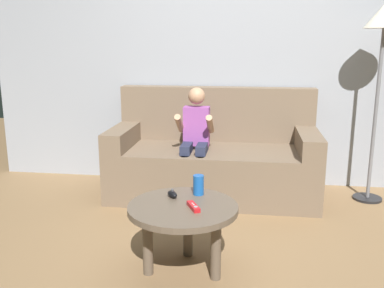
% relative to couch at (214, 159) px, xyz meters
% --- Properties ---
extents(ground_plane, '(9.35, 9.35, 0.00)m').
position_rel_couch_xyz_m(ground_plane, '(0.16, -1.30, -0.31)').
color(ground_plane, olive).
extents(wall_back, '(4.67, 0.05, 2.50)m').
position_rel_couch_xyz_m(wall_back, '(0.16, 0.39, 0.94)').
color(wall_back, '#999EA8').
rests_on(wall_back, ground).
extents(couch, '(1.77, 0.80, 0.92)m').
position_rel_couch_xyz_m(couch, '(0.00, 0.00, 0.00)').
color(couch, '#75604C').
rests_on(couch, ground).
extents(person_seated_on_couch, '(0.31, 0.37, 0.95)m').
position_rel_couch_xyz_m(person_seated_on_couch, '(-0.14, -0.18, 0.24)').
color(person_seated_on_couch, '#282D47').
rests_on(person_seated_on_couch, ground).
extents(coffee_table, '(0.63, 0.63, 0.41)m').
position_rel_couch_xyz_m(coffee_table, '(-0.06, -1.37, 0.04)').
color(coffee_table, brown).
rests_on(coffee_table, ground).
extents(game_remote_red_near_edge, '(0.09, 0.14, 0.03)m').
position_rel_couch_xyz_m(game_remote_red_near_edge, '(0.01, -1.42, 0.11)').
color(game_remote_red_near_edge, red).
rests_on(game_remote_red_near_edge, coffee_table).
extents(nunchuk_black, '(0.09, 0.10, 0.05)m').
position_rel_couch_xyz_m(nunchuk_black, '(-0.14, -1.26, 0.12)').
color(nunchuk_black, black).
rests_on(nunchuk_black, coffee_table).
extents(soda_can, '(0.07, 0.07, 0.12)m').
position_rel_couch_xyz_m(soda_can, '(0.01, -1.18, 0.16)').
color(soda_can, '#1959B2').
rests_on(soda_can, coffee_table).
extents(floor_lamp, '(0.32, 0.32, 1.63)m').
position_rel_couch_xyz_m(floor_lamp, '(1.33, 0.02, 1.09)').
color(floor_lamp, black).
rests_on(floor_lamp, ground).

